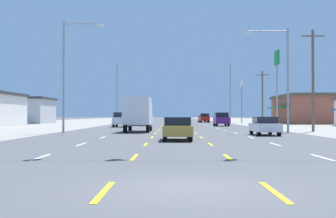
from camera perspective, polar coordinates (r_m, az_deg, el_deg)
The scene contains 22 objects.
ground_plane at distance 75.70m, azimuth 0.72°, elevation -2.00°, with size 572.00×572.00×0.00m, color #4C4C4F.
lot_apron_left at distance 79.53m, azimuth -17.42°, elevation -1.90°, with size 28.00×440.00×0.01m, color gray.
lot_apron_right at distance 79.75m, azimuth 18.81°, elevation -1.90°, with size 28.00×440.00×0.01m, color gray.
lane_markings at distance 114.19m, azimuth 0.63°, elevation -1.60°, with size 10.64×227.60×0.01m.
signal_span_wire at distance 20.04m, azimuth 0.37°, elevation 11.30°, with size 27.52×0.53×9.91m.
sedan_center_turn_nearest at distance 28.15m, azimuth 1.20°, elevation -2.48°, with size 1.80×4.50×1.46m.
sedan_far_right_near at distance 36.16m, azimuth 12.23°, elevation -2.09°, with size 1.80×4.50×1.46m.
box_truck_inner_left_mid at distance 42.68m, azimuth -3.81°, elevation -0.46°, with size 2.40×7.20×3.23m.
suv_far_left_midfar at distance 60.64m, azimuth -5.97°, elevation -1.32°, with size 1.98×4.90×1.98m.
suv_far_right_far at distance 65.99m, azimuth 6.81°, elevation -1.28°, with size 1.98×4.90×1.98m.
suv_far_right_farther at distance 97.33m, azimuth 4.67°, elevation -1.13°, with size 1.98×4.90×1.98m.
sedan_far_right_farthest at distance 106.46m, azimuth 4.34°, elevation -1.25°, with size 1.80×4.50×1.46m.
storefront_left_row_2 at distance 91.48m, azimuth -18.38°, elevation -0.17°, with size 11.84×11.71×5.03m.
storefront_right_row_2 at distance 90.08m, azimuth 17.88°, elevation -0.01°, with size 13.40×18.25×5.50m.
pole_sign_right_row_1 at distance 62.42m, azimuth 13.72°, elevation 5.04°, with size 0.24×2.17×10.36m.
pole_sign_right_row_2 at distance 93.69m, azimuth 9.36°, elevation 2.41°, with size 0.24×2.28×8.94m.
streetlight_left_row_0 at distance 41.63m, azimuth -12.73°, elevation 5.02°, with size 3.67×0.26×10.13m.
streetlight_right_row_0 at distance 41.75m, azimuth 14.52°, elevation 4.57°, with size 3.93×0.26×9.45m.
streetlight_left_row_1 at distance 80.48m, azimuth -6.25°, elevation 2.45°, with size 4.28×0.26×10.69m.
streetlight_right_row_1 at distance 80.57m, azimuth 7.65°, elevation 2.48°, with size 4.40×0.26×10.73m.
utility_pole_right_row_0 at distance 45.56m, azimuth 18.01°, elevation 3.71°, with size 2.20×0.26×9.87m.
utility_pole_right_row_1 at distance 72.39m, azimuth 11.95°, elevation 1.52°, with size 2.20×0.26×8.60m.
Camera 1 is at (-0.36, -9.68, 1.58)m, focal length 47.79 mm.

